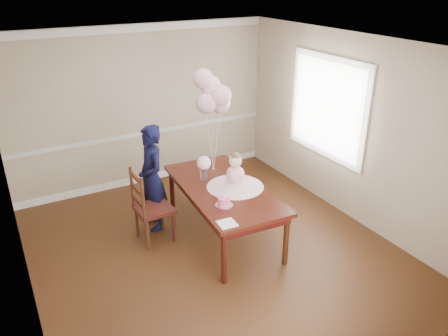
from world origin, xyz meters
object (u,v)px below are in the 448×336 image
(birthday_cake, at_px, (224,201))
(dining_chair_seat, at_px, (154,209))
(woman, at_px, (152,178))
(dining_table_top, at_px, (223,189))

(birthday_cake, bearing_deg, dining_chair_seat, 127.61)
(woman, bearing_deg, dining_chair_seat, -17.64)
(dining_table_top, height_order, woman, woman)
(dining_table_top, xyz_separation_m, woman, (-0.76, 0.71, 0.04))
(birthday_cake, relative_size, dining_chair_seat, 0.33)
(dining_chair_seat, bearing_deg, dining_table_top, -25.82)
(dining_table_top, relative_size, birthday_cake, 13.33)
(birthday_cake, distance_m, woman, 1.27)
(dining_table_top, xyz_separation_m, dining_chair_seat, (-0.87, 0.38, -0.26))
(birthday_cake, distance_m, dining_chair_seat, 1.10)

